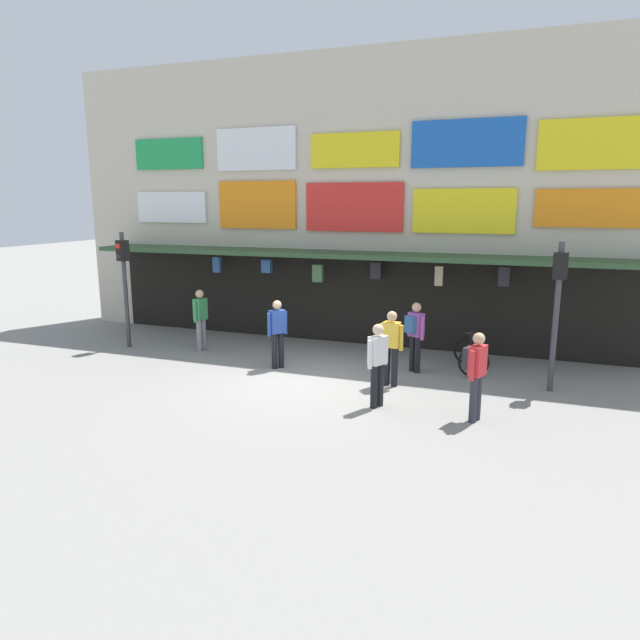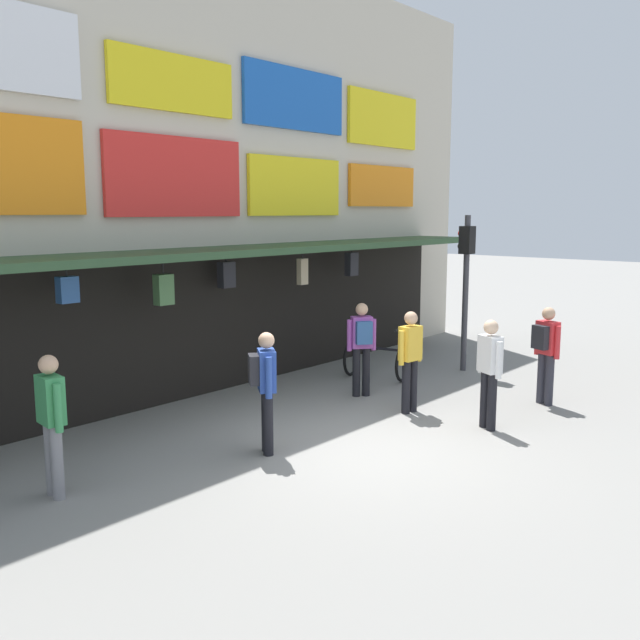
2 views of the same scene
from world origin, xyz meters
name	(u,v)px [view 2 (image 2 of 2)]	position (x,y,z in m)	size (l,w,h in m)	color
ground_plane	(362,449)	(0.00, 0.00, 0.00)	(80.00, 80.00, 0.00)	gray
shopfront	(154,171)	(0.00, 4.57, 3.96)	(18.00, 2.60, 8.00)	beige
traffic_light_far	(466,268)	(5.24, 1.36, 2.14)	(0.29, 0.33, 3.20)	#38383D
bicycle_parked	(377,359)	(3.48, 2.29, 0.39)	(0.95, 1.29, 1.05)	black
pedestrian_in_blue	(489,368)	(1.98, -0.88, 0.95)	(0.36, 0.48, 1.68)	black
pedestrian_in_white	(410,356)	(1.93, 0.50, 0.95)	(0.53, 0.26, 1.68)	black
pedestrian_in_green	(362,342)	(2.22, 1.71, 0.98)	(0.48, 0.47, 1.68)	black
pedestrian_in_black	(265,383)	(-0.99, 0.91, 0.98)	(0.47, 0.48, 1.68)	black
pedestrian_in_yellow	(52,418)	(-3.62, 1.71, 0.95)	(0.26, 0.53, 1.68)	gray
pedestrian_in_purple	(546,348)	(3.85, -0.97, 0.98)	(0.44, 0.50, 1.68)	#2D2D38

